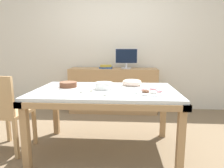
% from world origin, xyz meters
% --- Properties ---
extents(ground_plane, '(12.00, 12.00, 0.00)m').
position_xyz_m(ground_plane, '(0.00, 0.00, 0.00)').
color(ground_plane, '#7A664C').
extents(wall_back, '(8.00, 0.10, 2.60)m').
position_xyz_m(wall_back, '(0.00, 1.85, 1.30)').
color(wall_back, silver).
rests_on(wall_back, ground).
extents(dining_table, '(1.65, 1.01, 0.76)m').
position_xyz_m(dining_table, '(0.00, 0.00, 0.67)').
color(dining_table, silver).
rests_on(dining_table, ground).
extents(chair, '(0.46, 0.46, 0.94)m').
position_xyz_m(chair, '(-1.15, -0.13, 0.52)').
color(chair, tan).
rests_on(chair, ground).
extents(sideboard, '(1.67, 0.44, 0.86)m').
position_xyz_m(sideboard, '(0.00, 1.55, 0.43)').
color(sideboard, tan).
rests_on(sideboard, ground).
extents(computer_monitor, '(0.42, 0.20, 0.38)m').
position_xyz_m(computer_monitor, '(0.25, 1.55, 1.05)').
color(computer_monitor, silver).
rests_on(computer_monitor, sideboard).
extents(book_stack, '(0.24, 0.19, 0.07)m').
position_xyz_m(book_stack, '(-0.14, 1.55, 0.89)').
color(book_stack, '#23478C').
rests_on(book_stack, sideboard).
extents(cake_chocolate_round, '(0.28, 0.28, 0.07)m').
position_xyz_m(cake_chocolate_round, '(-0.45, 0.05, 0.79)').
color(cake_chocolate_round, white).
rests_on(cake_chocolate_round, dining_table).
extents(cake_golden_bundt, '(0.28, 0.28, 0.08)m').
position_xyz_m(cake_golden_bundt, '(0.31, 0.22, 0.80)').
color(cake_golden_bundt, white).
rests_on(cake_golden_bundt, dining_table).
extents(pastry_platter, '(0.35, 0.35, 0.04)m').
position_xyz_m(pastry_platter, '(0.50, -0.16, 0.77)').
color(pastry_platter, white).
rests_on(pastry_platter, dining_table).
extents(plate_stack, '(0.21, 0.21, 0.08)m').
position_xyz_m(plate_stack, '(-0.02, 0.01, 0.80)').
color(plate_stack, white).
rests_on(plate_stack, dining_table).
extents(tealight_left_edge, '(0.04, 0.04, 0.04)m').
position_xyz_m(tealight_left_edge, '(0.03, -0.33, 0.77)').
color(tealight_left_edge, silver).
rests_on(tealight_left_edge, dining_table).
extents(tealight_centre, '(0.04, 0.04, 0.04)m').
position_xyz_m(tealight_centre, '(-0.10, 0.21, 0.77)').
color(tealight_centre, silver).
rests_on(tealight_centre, dining_table).
extents(tealight_near_cakes, '(0.04, 0.04, 0.04)m').
position_xyz_m(tealight_near_cakes, '(-0.24, -0.20, 0.77)').
color(tealight_near_cakes, silver).
rests_on(tealight_near_cakes, dining_table).
extents(tealight_right_edge, '(0.04, 0.04, 0.04)m').
position_xyz_m(tealight_right_edge, '(-0.14, -0.15, 0.77)').
color(tealight_right_edge, silver).
rests_on(tealight_right_edge, dining_table).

